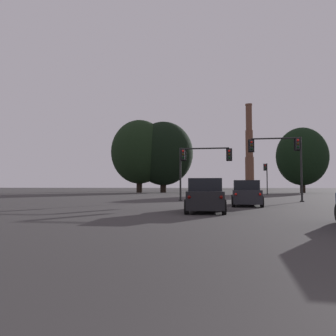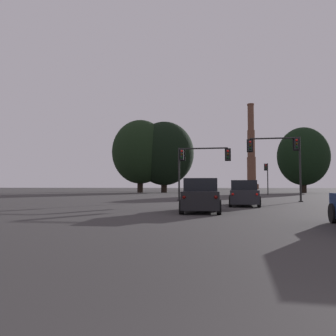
# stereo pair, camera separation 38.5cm
# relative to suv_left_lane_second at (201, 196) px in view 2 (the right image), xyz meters

# --- Properties ---
(suv_left_lane_second) EXTENTS (2.32, 4.98, 1.86)m
(suv_left_lane_second) POSITION_rel_suv_left_lane_second_xyz_m (0.00, 0.00, 0.00)
(suv_left_lane_second) COLOR black
(suv_left_lane_second) RESTS_ON ground_plane
(suv_center_lane_front) EXTENTS (2.21, 4.95, 1.86)m
(suv_center_lane_front) POSITION_rel_suv_left_lane_second_xyz_m (2.72, 6.17, 0.00)
(suv_center_lane_front) COLOR #232328
(suv_center_lane_front) RESTS_ON ground_plane
(traffic_light_overhead_left) EXTENTS (5.26, 0.50, 5.25)m
(traffic_light_overhead_left) POSITION_rel_suv_left_lane_second_xyz_m (-1.31, 13.50, 3.11)
(traffic_light_overhead_left) COLOR black
(traffic_light_overhead_left) RESTS_ON ground_plane
(traffic_light_far_right) EXTENTS (0.78, 0.50, 5.54)m
(traffic_light_far_right) POSITION_rel_suv_left_lane_second_xyz_m (8.95, 41.84, 2.74)
(traffic_light_far_right) COLOR black
(traffic_light_far_right) RESTS_ON ground_plane
(traffic_light_overhead_right) EXTENTS (4.95, 0.50, 6.02)m
(traffic_light_overhead_right) POSITION_rel_suv_left_lane_second_xyz_m (6.68, 13.04, 3.69)
(traffic_light_overhead_right) COLOR black
(traffic_light_overhead_right) RESTS_ON ground_plane
(smokestack) EXTENTS (6.67, 6.67, 41.51)m
(smokestack) POSITION_rel_suv_left_lane_second_xyz_m (14.75, 142.96, 15.43)
(smokestack) COLOR #523427
(smokestack) RESTS_ON ground_plane
(treeline_far_right) EXTENTS (10.88, 9.79, 14.16)m
(treeline_far_right) POSITION_rel_suv_left_lane_second_xyz_m (18.32, 55.49, 6.98)
(treeline_far_right) COLOR black
(treeline_far_right) RESTS_ON ground_plane
(treeline_center_right) EXTENTS (12.88, 11.59, 16.45)m
(treeline_center_right) POSITION_rel_suv_left_lane_second_xyz_m (-17.20, 53.09, 8.31)
(treeline_center_right) COLOR black
(treeline_center_right) RESTS_ON ground_plane
(treeline_center_left) EXTENTS (13.50, 12.15, 16.14)m
(treeline_center_left) POSITION_rel_suv_left_lane_second_xyz_m (-11.95, 54.31, 7.98)
(treeline_center_left) COLOR black
(treeline_center_left) RESTS_ON ground_plane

